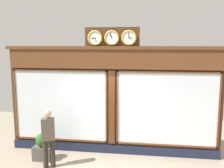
# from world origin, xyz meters

# --- Properties ---
(shop_facade) EXTENTS (6.79, 0.42, 3.98)m
(shop_facade) POSITION_xyz_m (0.00, -0.12, 1.73)
(shop_facade) COLOR #4C2B16
(shop_facade) RESTS_ON ground_plane
(pedestrian) EXTENTS (0.42, 0.34, 1.69)m
(pedestrian) POSITION_xyz_m (1.63, 1.21, 0.93)
(pedestrian) COLOR #312A24
(pedestrian) RESTS_ON ground_plane
(planter_box) EXTENTS (0.56, 0.36, 0.42)m
(planter_box) POSITION_xyz_m (2.01, 0.77, 0.21)
(planter_box) COLOR #4C4742
(planter_box) RESTS_ON ground_plane
(planter_shrub) EXTENTS (0.40, 0.40, 0.40)m
(planter_shrub) POSITION_xyz_m (2.01, 0.77, 0.62)
(planter_shrub) COLOR #285623
(planter_shrub) RESTS_ON planter_box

